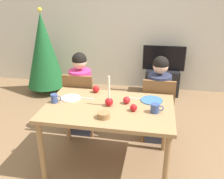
{
  "coord_description": "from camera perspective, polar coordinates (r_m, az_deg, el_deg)",
  "views": [
    {
      "loc": [
        0.48,
        -2.4,
        1.95
      ],
      "look_at": [
        0.0,
        0.2,
        0.87
      ],
      "focal_mm": 40.19,
      "sensor_mm": 36.0,
      "label": 1
    }
  ],
  "objects": [
    {
      "name": "dining_table",
      "position": [
        2.76,
        -0.76,
        -5.46
      ],
      "size": [
        1.4,
        0.9,
        0.75
      ],
      "color": "#99754C",
      "rests_on": "ground"
    },
    {
      "name": "chair_left",
      "position": [
        3.48,
        -7.16,
        -2.38
      ],
      "size": [
        0.4,
        0.4,
        0.9
      ],
      "color": "brown",
      "rests_on": "ground"
    },
    {
      "name": "chair_right",
      "position": [
        3.33,
        10.34,
        -3.73
      ],
      "size": [
        0.4,
        0.4,
        0.9
      ],
      "color": "brown",
      "rests_on": "ground"
    },
    {
      "name": "tv_stand",
      "position": [
        5.0,
        11.29,
        1.79
      ],
      "size": [
        0.64,
        0.4,
        0.48
      ],
      "primitive_type": "cube",
      "color": "black",
      "rests_on": "ground"
    },
    {
      "name": "apple_by_left_plate",
      "position": [
        2.78,
        3.34,
        -2.43
      ],
      "size": [
        0.08,
        0.08,
        0.08
      ],
      "primitive_type": "sphere",
      "color": "#B11C22",
      "rests_on": "dining_table"
    },
    {
      "name": "christmas_tree",
      "position": [
        4.97,
        -15.25,
        8.56
      ],
      "size": [
        0.73,
        0.73,
        1.62
      ],
      "color": "brown",
      "rests_on": "ground"
    },
    {
      "name": "apple_by_right_mug",
      "position": [
        2.62,
        4.92,
        -4.14
      ],
      "size": [
        0.08,
        0.08,
        0.08
      ],
      "primitive_type": "sphere",
      "color": "#B21518",
      "rests_on": "dining_table"
    },
    {
      "name": "fork_right",
      "position": [
        2.92,
        5.56,
        -2.06
      ],
      "size": [
        0.18,
        0.02,
        0.01
      ],
      "primitive_type": "cube",
      "rotation": [
        0.0,
        0.0,
        -0.04
      ],
      "color": "silver",
      "rests_on": "dining_table"
    },
    {
      "name": "ground_plane",
      "position": [
        3.13,
        -0.7,
        -16.34
      ],
      "size": [
        7.68,
        7.68,
        0.0
      ],
      "primitive_type": "plane",
      "color": "brown"
    },
    {
      "name": "candle_centerpiece",
      "position": [
        2.71,
        -0.58,
        -2.37
      ],
      "size": [
        0.09,
        0.09,
        0.34
      ],
      "color": "red",
      "rests_on": "dining_table"
    },
    {
      "name": "person_right_child",
      "position": [
        3.33,
        10.42,
        -2.6
      ],
      "size": [
        0.3,
        0.3,
        1.17
      ],
      "color": "#33384C",
      "rests_on": "ground"
    },
    {
      "name": "bowl_walnuts",
      "position": [
        2.49,
        -1.87,
        -5.85
      ],
      "size": [
        0.13,
        0.13,
        0.06
      ],
      "primitive_type": "cylinder",
      "color": "olive",
      "rests_on": "dining_table"
    },
    {
      "name": "mug_left",
      "position": [
        2.87,
        -12.94,
        -1.97
      ],
      "size": [
        0.12,
        0.08,
        0.1
      ],
      "color": "#33477F",
      "rests_on": "dining_table"
    },
    {
      "name": "fork_left",
      "position": [
        2.92,
        -5.9,
        -2.02
      ],
      "size": [
        0.18,
        0.02,
        0.01
      ],
      "primitive_type": "cube",
      "rotation": [
        0.0,
        0.0,
        -0.04
      ],
      "color": "silver",
      "rests_on": "dining_table"
    },
    {
      "name": "tv",
      "position": [
        4.86,
        11.71,
        6.99
      ],
      "size": [
        0.79,
        0.05,
        0.46
      ],
      "color": "black",
      "rests_on": "tv_stand"
    },
    {
      "name": "mug_right",
      "position": [
        2.62,
        9.81,
        -4.22
      ],
      "size": [
        0.13,
        0.09,
        0.1
      ],
      "color": "#33477F",
      "rests_on": "dining_table"
    },
    {
      "name": "plate_right",
      "position": [
        2.89,
        9.0,
        -2.43
      ],
      "size": [
        0.25,
        0.25,
        0.01
      ],
      "primitive_type": "cylinder",
      "color": "teal",
      "rests_on": "dining_table"
    },
    {
      "name": "plate_left",
      "position": [
        2.95,
        -9.35,
        -1.93
      ],
      "size": [
        0.22,
        0.22,
        0.01
      ],
      "primitive_type": "cylinder",
      "color": "white",
      "rests_on": "dining_table"
    },
    {
      "name": "apple_near_candle",
      "position": [
        3.08,
        -3.68,
        0.1
      ],
      "size": [
        0.09,
        0.09,
        0.09
      ],
      "primitive_type": "sphere",
      "color": "#AE1618",
      "rests_on": "dining_table"
    },
    {
      "name": "back_wall",
      "position": [
        5.06,
        5.16,
        14.77
      ],
      "size": [
        6.4,
        0.1,
        2.6
      ],
      "primitive_type": "cube",
      "color": "beige",
      "rests_on": "ground"
    },
    {
      "name": "person_left_child",
      "position": [
        3.48,
        -7.04,
        -1.3
      ],
      "size": [
        0.3,
        0.3,
        1.17
      ],
      "color": "#33384C",
      "rests_on": "ground"
    }
  ]
}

